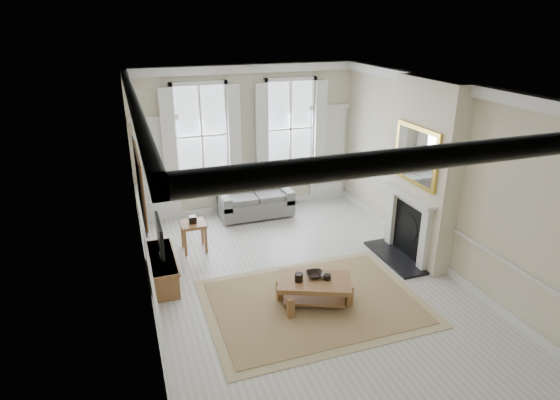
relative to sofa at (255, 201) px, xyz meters
name	(u,v)px	position (x,y,z in m)	size (l,w,h in m)	color
floor	(303,281)	(-0.03, -3.11, -0.35)	(7.20, 7.20, 0.00)	#B7B5AD
ceiling	(307,86)	(-0.03, -3.11, 3.05)	(7.20, 7.20, 0.00)	white
back_wall	(247,140)	(-0.03, 0.49, 1.35)	(5.20, 5.20, 0.00)	beige
left_wall	(141,212)	(-2.63, -3.11, 1.35)	(7.20, 7.20, 0.00)	beige
right_wall	(438,175)	(2.57, -3.11, 1.35)	(7.20, 7.20, 0.00)	beige
window_left	(201,136)	(-1.08, 0.44, 1.55)	(1.26, 0.20, 2.20)	#B2BCC6
window_right	(290,129)	(1.02, 0.44, 1.55)	(1.26, 0.20, 2.20)	#B2BCC6
door_left	(159,172)	(-2.08, 0.45, 0.80)	(0.90, 0.08, 2.30)	silver
door_right	(327,155)	(2.02, 0.45, 0.80)	(0.90, 0.08, 2.30)	silver
painting	(140,183)	(-2.59, -2.81, 1.70)	(0.05, 1.66, 1.06)	#A6661C
chimney_breast	(423,173)	(2.40, -2.91, 1.35)	(0.35, 1.70, 3.38)	beige
hearth	(395,257)	(1.97, -2.91, -0.32)	(0.55, 1.50, 0.05)	black
fireplace	(408,223)	(2.17, -2.91, 0.39)	(0.21, 1.45, 1.33)	silver
mirror	(415,155)	(2.18, -2.91, 1.70)	(0.06, 1.26, 1.06)	gold
sofa	(255,201)	(0.00, 0.00, 0.00)	(1.67, 0.81, 0.82)	slate
side_table	(193,228)	(-1.64, -1.27, 0.13)	(0.48, 0.48, 0.59)	brown
rug	(314,302)	(-0.11, -3.79, -0.33)	(3.50, 2.60, 0.02)	olive
coffee_table	(314,284)	(-0.11, -3.79, 0.01)	(1.34, 1.08, 0.44)	brown
ceramic_pot_a	(299,277)	(-0.36, -3.74, 0.16)	(0.14, 0.14, 0.14)	black
ceramic_pot_b	(327,277)	(0.09, -3.84, 0.13)	(0.12, 0.12, 0.09)	black
bowl	(315,275)	(-0.06, -3.69, 0.13)	(0.28, 0.28, 0.07)	black
tv_stand	(162,269)	(-2.37, -2.28, -0.10)	(0.44, 1.37, 0.49)	brown
tv	(160,236)	(-2.34, -2.28, 0.54)	(0.08, 0.90, 0.68)	black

